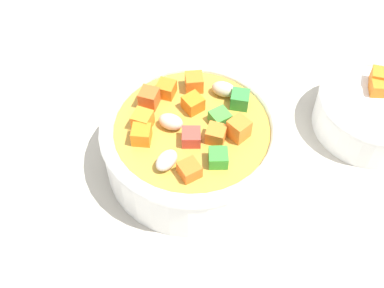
% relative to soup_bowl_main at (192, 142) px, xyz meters
% --- Properties ---
extents(ground_plane, '(1.40, 1.40, 0.02)m').
position_rel_soup_bowl_main_xyz_m(ground_plane, '(0.00, 0.00, -0.04)').
color(ground_plane, '#BAB2A0').
extents(soup_bowl_main, '(0.15, 0.15, 0.07)m').
position_rel_soup_bowl_main_xyz_m(soup_bowl_main, '(0.00, 0.00, 0.00)').
color(soup_bowl_main, white).
rests_on(soup_bowl_main, ground_plane).
extents(side_bowl_small, '(0.11, 0.11, 0.05)m').
position_rel_soup_bowl_main_xyz_m(side_bowl_small, '(-0.05, 0.17, -0.01)').
color(side_bowl_small, white).
rests_on(side_bowl_small, ground_plane).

